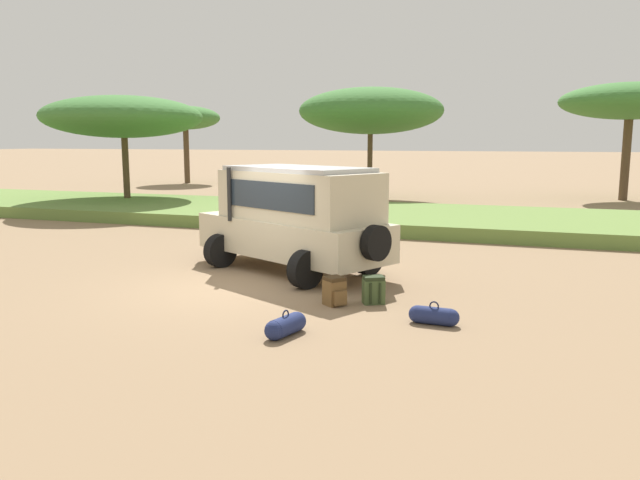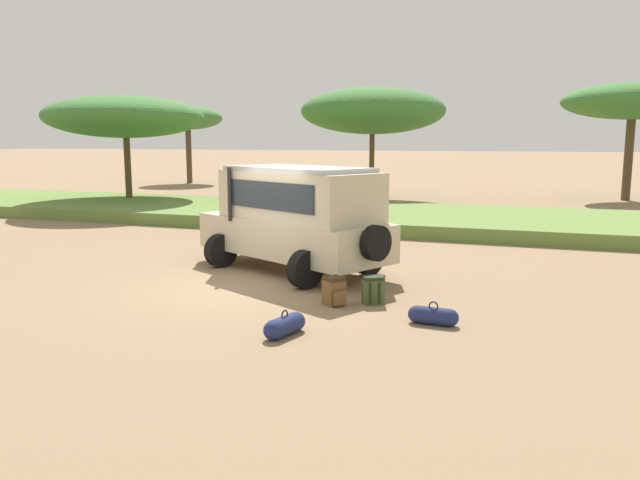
% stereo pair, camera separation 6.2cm
% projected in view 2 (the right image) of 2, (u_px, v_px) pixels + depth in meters
% --- Properties ---
extents(ground_plane, '(320.00, 320.00, 0.00)m').
position_uv_depth(ground_plane, '(240.00, 287.00, 13.07)').
color(ground_plane, '#8C7051').
extents(grass_bank, '(120.00, 7.00, 0.44)m').
position_uv_depth(grass_bank, '(373.00, 217.00, 23.11)').
color(grass_bank, olive).
rests_on(grass_bank, ground_plane).
extents(safari_vehicle, '(5.35, 3.94, 2.44)m').
position_uv_depth(safari_vehicle, '(295.00, 216.00, 14.38)').
color(safari_vehicle, beige).
rests_on(safari_vehicle, ground_plane).
extents(backpack_beside_front_wheel, '(0.47, 0.47, 0.53)m').
position_uv_depth(backpack_beside_front_wheel, '(373.00, 290.00, 11.69)').
color(backpack_beside_front_wheel, '#42562D').
rests_on(backpack_beside_front_wheel, ground_plane).
extents(backpack_cluster_center, '(0.50, 0.48, 0.54)m').
position_uv_depth(backpack_cluster_center, '(334.00, 291.00, 11.57)').
color(backpack_cluster_center, brown).
rests_on(backpack_cluster_center, ground_plane).
extents(duffel_bag_low_black_case, '(0.45, 0.88, 0.42)m').
position_uv_depth(duffel_bag_low_black_case, '(285.00, 326.00, 9.79)').
color(duffel_bag_low_black_case, navy).
rests_on(duffel_bag_low_black_case, ground_plane).
extents(duffel_bag_soft_canvas, '(0.85, 0.33, 0.40)m').
position_uv_depth(duffel_bag_soft_canvas, '(433.00, 316.00, 10.36)').
color(duffel_bag_soft_canvas, navy).
rests_on(duffel_bag_soft_canvas, ground_plane).
extents(acacia_tree_far_left, '(4.75, 5.10, 5.38)m').
position_uv_depth(acacia_tree_far_left, '(188.00, 118.00, 43.62)').
color(acacia_tree_far_left, brown).
rests_on(acacia_tree_far_left, ground_plane).
extents(acacia_tree_left_mid, '(6.85, 7.32, 4.97)m').
position_uv_depth(acacia_tree_left_mid, '(125.00, 117.00, 27.74)').
color(acacia_tree_left_mid, brown).
rests_on(acacia_tree_left_mid, ground_plane).
extents(acacia_tree_centre_back, '(7.38, 6.48, 5.66)m').
position_uv_depth(acacia_tree_centre_back, '(372.00, 111.00, 31.57)').
color(acacia_tree_centre_back, brown).
rests_on(acacia_tree_centre_back, ground_plane).
extents(acacia_tree_right_mid, '(6.79, 5.89, 5.85)m').
position_uv_depth(acacia_tree_right_mid, '(633.00, 101.00, 30.86)').
color(acacia_tree_right_mid, brown).
rests_on(acacia_tree_right_mid, ground_plane).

